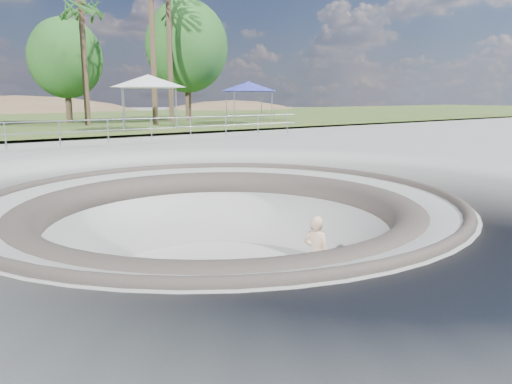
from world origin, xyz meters
The scene contains 10 objects.
ground centered at (0.00, 0.00, 0.00)m, with size 180.00×180.00×0.00m, color #A7A7A2.
skate_bowl centered at (0.00, 0.00, -1.83)m, with size 14.00×14.00×4.10m.
safety_railing centered at (0.00, 12.00, 0.69)m, with size 25.00×0.06×1.03m.
skateboard centered at (1.13, -1.86, -1.84)m, with size 0.80×0.40×0.08m.
skater centered at (1.13, -1.86, -1.01)m, with size 0.59×0.39×1.63m, color beige.
canopy_white centered at (6.68, 18.00, 2.97)m, with size 5.58×5.58×3.07m.
canopy_blue centered at (15.40, 20.37, 2.80)m, with size 5.28×5.28×2.88m.
palm_d centered at (4.95, 23.60, 7.40)m, with size 2.60×2.60×8.48m.
bushy_tree_mid centered at (5.01, 27.72, 4.72)m, with size 5.09×4.63×7.34m.
bushy_tree_right centered at (13.24, 25.26, 5.78)m, with size 6.27×5.70×9.05m.
Camera 1 is at (-5.63, -8.93, 2.18)m, focal length 35.00 mm.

